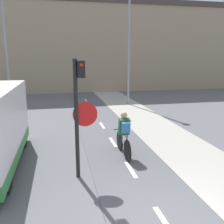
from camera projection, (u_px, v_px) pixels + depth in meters
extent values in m
cube|color=white|center=(165.00, 223.00, 5.07)|extent=(0.12, 1.10, 0.00)
cube|color=white|center=(131.00, 169.00, 7.45)|extent=(0.12, 1.10, 0.00)
cube|color=white|center=(113.00, 142.00, 9.84)|extent=(0.12, 1.10, 0.00)
cube|color=white|center=(102.00, 125.00, 12.22)|extent=(0.12, 1.10, 0.00)
cube|color=white|center=(95.00, 114.00, 14.61)|extent=(0.12, 1.10, 0.00)
cube|color=white|center=(90.00, 106.00, 17.00)|extent=(0.12, 1.10, 0.00)
cube|color=white|center=(86.00, 100.00, 19.38)|extent=(0.12, 1.10, 0.00)
cube|color=gray|center=(78.00, 49.00, 24.85)|extent=(60.00, 5.00, 8.02)
cube|color=#473D38|center=(76.00, 4.00, 23.92)|extent=(60.00, 5.20, 0.50)
cylinder|color=black|center=(77.00, 121.00, 6.70)|extent=(0.11, 0.11, 3.27)
cube|color=black|center=(81.00, 69.00, 6.44)|extent=(0.20, 0.20, 0.44)
sphere|color=red|center=(81.00, 65.00, 6.31)|extent=(0.09, 0.09, 0.09)
cone|color=red|center=(85.00, 114.00, 6.71)|extent=(0.67, 0.01, 0.67)
cone|color=silver|center=(85.00, 114.00, 6.72)|extent=(0.60, 0.02, 0.60)
cylinder|color=gray|center=(6.00, 50.00, 15.56)|extent=(0.14, 0.14, 7.42)
cylinder|color=gray|center=(129.00, 54.00, 16.87)|extent=(0.14, 0.14, 7.02)
cylinder|color=black|center=(127.00, 151.00, 8.04)|extent=(0.07, 0.70, 0.70)
cylinder|color=black|center=(120.00, 141.00, 9.02)|extent=(0.07, 0.70, 0.70)
cylinder|color=slate|center=(122.00, 139.00, 8.68)|extent=(0.04, 0.66, 0.43)
cylinder|color=slate|center=(126.00, 143.00, 8.22)|extent=(0.04, 0.34, 0.46)
cylinder|color=slate|center=(123.00, 134.00, 8.48)|extent=(0.04, 0.95, 0.07)
cylinder|color=slate|center=(126.00, 149.00, 8.23)|extent=(0.04, 0.39, 0.05)
cylinder|color=black|center=(120.00, 129.00, 8.93)|extent=(0.46, 0.03, 0.03)
cube|color=#235B33|center=(124.00, 126.00, 8.31)|extent=(0.36, 0.31, 0.59)
sphere|color=tan|center=(124.00, 115.00, 8.26)|extent=(0.22, 0.22, 0.22)
cylinder|color=#232328|center=(121.00, 140.00, 8.35)|extent=(0.04, 0.07, 0.44)
cylinder|color=#232328|center=(127.00, 139.00, 8.39)|extent=(0.04, 0.07, 0.44)
cube|color=#3370B2|center=(126.00, 127.00, 8.13)|extent=(0.28, 0.23, 0.39)
cylinder|color=black|center=(23.00, 138.00, 9.30)|extent=(0.18, 0.70, 0.70)
cylinder|color=black|center=(6.00, 179.00, 6.17)|extent=(0.18, 0.70, 0.70)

